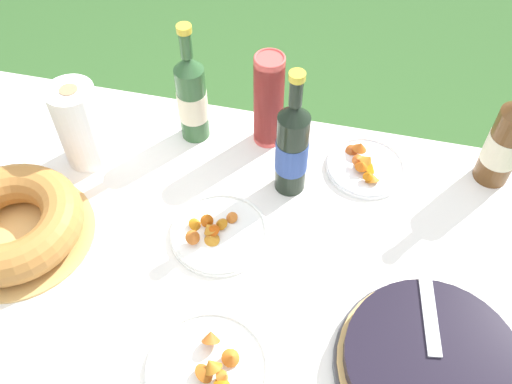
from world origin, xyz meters
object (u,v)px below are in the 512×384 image
object	(u,v)px
berry_tart	(431,364)
paper_towel_roll	(80,125)
serving_knife	(438,373)
cider_bottle_amber	(506,141)
cup_stack	(269,101)
snack_plate_right	(218,232)
snack_plate_near	(209,368)
snack_plate_left	(366,166)
cider_bottle_green	(192,97)
juice_bottle_red	(292,148)
bundt_cake	(11,223)

from	to	relation	value
berry_tart	paper_towel_roll	bearing A→B (deg)	156.48
berry_tart	serving_knife	world-z (taller)	serving_knife
cider_bottle_amber	paper_towel_roll	world-z (taller)	cider_bottle_amber
berry_tart	cup_stack	size ratio (longest dim) A/B	1.41
serving_knife	snack_plate_right	distance (m)	0.53
serving_knife	snack_plate_right	world-z (taller)	serving_knife
cup_stack	snack_plate_near	distance (m)	0.63
cider_bottle_amber	snack_plate_left	world-z (taller)	cider_bottle_amber
cider_bottle_green	snack_plate_near	bearing A→B (deg)	-70.95
berry_tart	juice_bottle_red	size ratio (longest dim) A/B	1.06
berry_tart	cider_bottle_amber	size ratio (longest dim) A/B	1.11
cup_stack	paper_towel_roll	distance (m)	0.44
juice_bottle_red	paper_towel_roll	size ratio (longest dim) A/B	1.55
bundt_cake	paper_towel_roll	world-z (taller)	paper_towel_roll
berry_tart	snack_plate_right	bearing A→B (deg)	155.87
berry_tart	bundt_cake	distance (m)	0.90
snack_plate_near	juice_bottle_red	bearing A→B (deg)	82.73
cup_stack	berry_tart	bearing A→B (deg)	-51.27
bundt_cake	cider_bottle_green	size ratio (longest dim) A/B	1.04
cup_stack	paper_towel_roll	size ratio (longest dim) A/B	1.17
juice_bottle_red	bundt_cake	bearing A→B (deg)	-153.45
serving_knife	cider_bottle_green	size ratio (longest dim) A/B	1.16
cider_bottle_green	snack_plate_left	bearing A→B (deg)	-3.11
snack_plate_left	snack_plate_right	world-z (taller)	snack_plate_left
cider_bottle_amber	snack_plate_near	world-z (taller)	cider_bottle_amber
bundt_cake	snack_plate_near	world-z (taller)	bundt_cake
berry_tart	cup_stack	world-z (taller)	cup_stack
snack_plate_right	paper_towel_roll	bearing A→B (deg)	157.24
bundt_cake	cup_stack	distance (m)	0.64
serving_knife	cider_bottle_green	world-z (taller)	cider_bottle_green
berry_tart	serving_knife	bearing A→B (deg)	-81.19
bundt_cake	cup_stack	bearing A→B (deg)	41.41
serving_knife	bundt_cake	distance (m)	0.91
serving_knife	berry_tart	bearing A→B (deg)	0.00
juice_bottle_red	berry_tart	bearing A→B (deg)	-48.72
snack_plate_left	berry_tart	bearing A→B (deg)	-70.45
snack_plate_left	serving_knife	bearing A→B (deg)	-71.03
serving_knife	bundt_cake	size ratio (longest dim) A/B	1.11
cup_stack	cider_bottle_green	bearing A→B (deg)	-172.05
snack_plate_left	juice_bottle_red	bearing A→B (deg)	-151.77
berry_tart	serving_knife	xyz separation A→B (m)	(0.00, -0.03, 0.04)
snack_plate_left	paper_towel_roll	bearing A→B (deg)	-170.42
snack_plate_near	bundt_cake	bearing A→B (deg)	158.01
bundt_cake	snack_plate_left	bearing A→B (deg)	26.94
serving_knife	snack_plate_right	size ratio (longest dim) A/B	1.70
juice_bottle_red	snack_plate_right	bearing A→B (deg)	-125.49
serving_knife	snack_plate_left	size ratio (longest dim) A/B	1.92
cup_stack	serving_knife	bearing A→B (deg)	-52.46
cider_bottle_green	cider_bottle_amber	xyz separation A→B (m)	(0.73, 0.02, -0.00)
bundt_cake	paper_towel_roll	xyz separation A→B (m)	(0.06, 0.26, 0.06)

